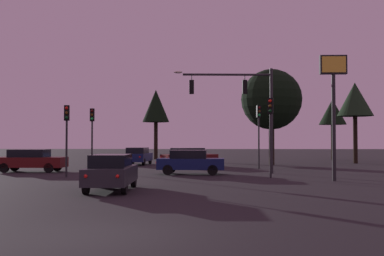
# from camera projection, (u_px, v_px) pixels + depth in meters

# --- Properties ---
(ground_plane) EXTENTS (168.00, 168.00, 0.00)m
(ground_plane) POSITION_uv_depth(u_px,v_px,m) (177.00, 168.00, 34.23)
(ground_plane) COLOR black
(ground_plane) RESTS_ON ground
(traffic_signal_mast_arm) EXTENTS (6.41, 0.63, 6.79)m
(traffic_signal_mast_arm) POSITION_uv_depth(u_px,v_px,m) (243.00, 100.00, 28.76)
(traffic_signal_mast_arm) COLOR #232326
(traffic_signal_mast_arm) RESTS_ON ground
(traffic_light_corner_left) EXTENTS (0.35, 0.38, 4.78)m
(traffic_light_corner_left) POSITION_uv_depth(u_px,v_px,m) (259.00, 124.00, 33.66)
(traffic_light_corner_left) COLOR #232326
(traffic_light_corner_left) RESTS_ON ground
(traffic_light_corner_right) EXTENTS (0.32, 0.36, 4.38)m
(traffic_light_corner_right) POSITION_uv_depth(u_px,v_px,m) (92.00, 127.00, 31.26)
(traffic_light_corner_right) COLOR #232326
(traffic_light_corner_right) RESTS_ON ground
(traffic_light_median) EXTENTS (0.35, 0.38, 4.53)m
(traffic_light_median) POSITION_uv_depth(u_px,v_px,m) (270.00, 121.00, 25.26)
(traffic_light_median) COLOR #232326
(traffic_light_median) RESTS_ON ground
(traffic_light_far_side) EXTENTS (0.34, 0.38, 4.17)m
(traffic_light_far_side) POSITION_uv_depth(u_px,v_px,m) (67.00, 126.00, 25.88)
(traffic_light_far_side) COLOR #232326
(traffic_light_far_side) RESTS_ON ground
(car_nearside_lane) EXTENTS (1.83, 4.19, 1.52)m
(car_nearside_lane) POSITION_uv_depth(u_px,v_px,m) (111.00, 172.00, 18.68)
(car_nearside_lane) COLOR #232328
(car_nearside_lane) RESTS_ON ground
(car_crossing_left) EXTENTS (4.27, 1.88, 1.52)m
(car_crossing_left) POSITION_uv_depth(u_px,v_px,m) (190.00, 162.00, 27.89)
(car_crossing_left) COLOR #0F1947
(car_crossing_left) RESTS_ON ground
(car_crossing_right) EXTENTS (4.64, 1.81, 1.52)m
(car_crossing_right) POSITION_uv_depth(u_px,v_px,m) (31.00, 160.00, 30.09)
(car_crossing_right) COLOR #4C0F0F
(car_crossing_right) RESTS_ON ground
(car_far_lane) EXTENTS (4.79, 3.67, 1.52)m
(car_far_lane) POSITION_uv_depth(u_px,v_px,m) (189.00, 157.00, 36.49)
(car_far_lane) COLOR #4C0F0F
(car_far_lane) RESTS_ON ground
(car_parked_lot) EXTENTS (2.10, 4.47, 1.52)m
(car_parked_lot) POSITION_uv_depth(u_px,v_px,m) (138.00, 156.00, 39.18)
(car_parked_lot) COLOR #0F1947
(car_parked_lot) RESTS_ON ground
(store_sign_illuminated) EXTENTS (1.40, 0.27, 6.59)m
(store_sign_illuminated) POSITION_uv_depth(u_px,v_px,m) (333.00, 88.00, 23.30)
(store_sign_illuminated) COLOR #232326
(store_sign_illuminated) RESTS_ON ground
(tree_behind_sign) EXTENTS (3.10, 3.10, 8.04)m
(tree_behind_sign) POSITION_uv_depth(u_px,v_px,m) (156.00, 107.00, 51.42)
(tree_behind_sign) COLOR black
(tree_behind_sign) RESTS_ON ground
(tree_left_far) EXTENTS (3.31, 3.31, 7.59)m
(tree_left_far) POSITION_uv_depth(u_px,v_px,m) (355.00, 100.00, 41.70)
(tree_left_far) COLOR black
(tree_left_far) RESTS_ON ground
(tree_center_horizon) EXTENTS (5.29, 5.29, 8.38)m
(tree_center_horizon) POSITION_uv_depth(u_px,v_px,m) (271.00, 100.00, 38.91)
(tree_center_horizon) COLOR black
(tree_center_horizon) RESTS_ON ground
(tree_right_cluster) EXTENTS (2.99, 2.99, 6.74)m
(tree_right_cluster) POSITION_uv_depth(u_px,v_px,m) (333.00, 113.00, 49.24)
(tree_right_cluster) COLOR black
(tree_right_cluster) RESTS_ON ground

